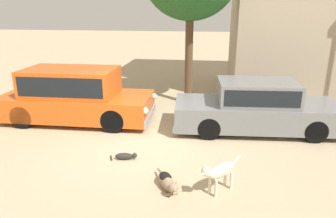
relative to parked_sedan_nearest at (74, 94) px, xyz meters
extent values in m
plane|color=tan|center=(2.30, -1.42, -0.84)|extent=(80.00, 80.00, 0.00)
cube|color=#D15619|center=(0.06, 0.00, -0.35)|extent=(4.56, 1.92, 0.68)
cube|color=#D15619|center=(-0.07, 0.00, 0.39)|extent=(2.74, 1.63, 0.80)
cube|color=black|center=(-0.07, 0.00, 0.40)|extent=(2.53, 1.65, 0.56)
cube|color=#999BA0|center=(2.30, 0.04, -0.58)|extent=(0.15, 1.80, 0.20)
cube|color=#999BA0|center=(-2.18, -0.04, -0.58)|extent=(0.15, 1.80, 0.20)
sphere|color=silver|center=(2.32, 0.78, -0.20)|extent=(0.20, 0.20, 0.20)
sphere|color=silver|center=(2.35, -0.70, -0.20)|extent=(0.20, 0.20, 0.20)
cube|color=red|center=(-2.19, 0.76, -0.18)|extent=(0.04, 0.18, 0.18)
cylinder|color=black|center=(1.40, 0.85, -0.50)|extent=(0.68, 0.21, 0.67)
cylinder|color=black|center=(1.43, -0.79, -0.50)|extent=(0.68, 0.21, 0.67)
cylinder|color=black|center=(-1.31, 0.80, -0.50)|extent=(0.68, 0.21, 0.67)
cylinder|color=black|center=(-1.28, -0.84, -0.50)|extent=(0.68, 0.21, 0.67)
cube|color=slate|center=(5.44, -0.06, -0.35)|extent=(4.68, 2.01, 0.67)
cube|color=slate|center=(5.39, -0.06, 0.29)|extent=(2.20, 1.61, 0.61)
cube|color=black|center=(5.39, -0.06, 0.30)|extent=(2.03, 1.62, 0.43)
cube|color=#999BA0|center=(3.17, -0.21, -0.58)|extent=(0.23, 1.68, 0.20)
sphere|color=silver|center=(7.69, 0.77, -0.20)|extent=(0.20, 0.20, 0.20)
cube|color=red|center=(3.12, 0.52, -0.19)|extent=(0.05, 0.18, 0.18)
cube|color=red|center=(3.22, -0.94, -0.19)|extent=(0.05, 0.18, 0.18)
cylinder|color=black|center=(6.76, 0.79, -0.54)|extent=(0.62, 0.24, 0.61)
cylinder|color=black|center=(6.86, -0.72, -0.54)|extent=(0.62, 0.24, 0.61)
cylinder|color=black|center=(4.02, 0.60, -0.54)|extent=(0.62, 0.24, 0.61)
cylinder|color=black|center=(4.12, -0.90, -0.54)|extent=(0.62, 0.24, 0.61)
cylinder|color=#997F60|center=(3.54, -3.62, -0.81)|extent=(0.12, 0.10, 0.06)
cylinder|color=#997F60|center=(3.41, -3.69, -0.81)|extent=(0.12, 0.10, 0.06)
ellipsoid|color=#997F60|center=(3.34, -3.39, -0.72)|extent=(0.52, 0.71, 0.25)
ellipsoid|color=black|center=(3.31, -3.34, -0.65)|extent=(0.37, 0.43, 0.14)
sphere|color=#997F60|center=(3.52, -3.74, -0.61)|extent=(0.18, 0.18, 0.18)
cone|color=#997F60|center=(3.56, -3.83, -0.63)|extent=(0.13, 0.13, 0.10)
cone|color=#997F60|center=(3.57, -3.72, -0.53)|extent=(0.08, 0.08, 0.08)
cone|color=#997F60|center=(3.47, -3.77, -0.53)|extent=(0.08, 0.08, 0.08)
cylinder|color=#997F60|center=(3.15, -3.02, -0.70)|extent=(0.15, 0.24, 0.08)
cylinder|color=beige|center=(4.30, -3.59, -0.66)|extent=(0.06, 0.06, 0.36)
cylinder|color=beige|center=(4.18, -3.49, -0.66)|extent=(0.06, 0.06, 0.36)
cylinder|color=beige|center=(4.59, -3.27, -0.66)|extent=(0.06, 0.06, 0.36)
cylinder|color=beige|center=(4.48, -3.16, -0.66)|extent=(0.06, 0.06, 0.36)
ellipsoid|color=beige|center=(4.39, -3.38, -0.39)|extent=(0.61, 0.64, 0.26)
sphere|color=beige|center=(4.11, -3.68, -0.28)|extent=(0.20, 0.20, 0.20)
cone|color=beige|center=(4.04, -3.75, -0.29)|extent=(0.15, 0.15, 0.11)
cone|color=beige|center=(4.15, -3.72, -0.19)|extent=(0.10, 0.10, 0.09)
cone|color=beige|center=(4.07, -3.64, -0.19)|extent=(0.10, 0.10, 0.09)
cylinder|color=beige|center=(4.67, -3.06, -0.33)|extent=(0.19, 0.20, 0.16)
ellipsoid|color=#2D2B28|center=(2.20, -2.37, -0.76)|extent=(0.43, 0.20, 0.16)
sphere|color=#2D2B28|center=(2.44, -2.34, -0.74)|extent=(0.12, 0.12, 0.12)
cone|color=#2D2B28|center=(2.44, -2.31, -0.69)|extent=(0.04, 0.04, 0.05)
cone|color=#2D2B28|center=(2.44, -2.37, -0.69)|extent=(0.04, 0.04, 0.05)
cylinder|color=#2D2B28|center=(1.89, -2.38, -0.82)|extent=(0.12, 0.22, 0.04)
cylinder|color=brown|center=(3.30, 2.37, 0.78)|extent=(0.27, 0.27, 3.24)
camera|label=1|loc=(4.12, -8.67, 2.52)|focal=33.23mm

